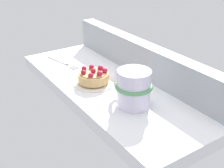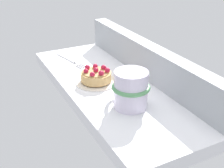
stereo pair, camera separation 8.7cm
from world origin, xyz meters
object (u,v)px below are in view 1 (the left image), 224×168
Objects in this scene: dessert_plate at (94,82)px; raspberry_tart at (94,76)px; dessert_fork at (62,62)px; coffee_mug at (133,88)px.

raspberry_tart reaches higher than dessert_plate.
dessert_fork is at bearing -177.04° from dessert_plate.
dessert_plate is 1.35× the size of raspberry_tart.
dessert_plate is at bearing 2.96° from dessert_fork.
raspberry_tart is 21.17cm from dessert_fork.
coffee_mug reaches higher than raspberry_tart.
raspberry_tart is at bearing 76.05° from dessert_plate.
coffee_mug is 0.81× the size of dessert_fork.
coffee_mug is (17.41, 2.22, 4.93)cm from dessert_plate.
raspberry_tart is (0.01, 0.04, 2.15)cm from dessert_plate.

